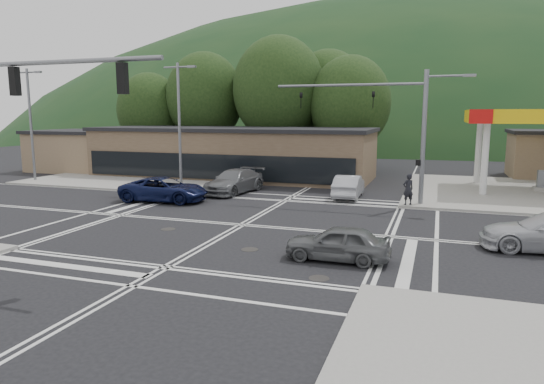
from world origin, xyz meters
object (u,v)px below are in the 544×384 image
(car_grey_center, at_px, (338,243))
(car_queue_a, at_px, (349,186))
(car_queue_b, at_px, (336,170))
(pedestrian, at_px, (408,189))
(car_blue_west, at_px, (164,189))
(car_northbound, at_px, (234,181))

(car_grey_center, xyz_separation_m, car_queue_a, (-2.09, 14.01, 0.08))
(car_grey_center, bearing_deg, car_queue_b, -169.12)
(car_grey_center, height_order, pedestrian, pedestrian)
(car_grey_center, distance_m, car_queue_b, 22.93)
(car_grey_center, height_order, car_queue_b, car_queue_b)
(car_blue_west, height_order, car_northbound, car_northbound)
(car_queue_a, height_order, car_queue_b, car_queue_b)
(car_grey_center, xyz_separation_m, car_queue_b, (-4.67, 22.44, 0.11))
(pedestrian, bearing_deg, car_blue_west, -23.20)
(car_queue_a, xyz_separation_m, car_queue_b, (-2.58, 8.43, 0.03))
(car_queue_a, height_order, car_northbound, car_northbound)
(car_northbound, bearing_deg, car_blue_west, -113.61)
(car_blue_west, distance_m, car_grey_center, 15.53)
(car_queue_a, distance_m, pedestrian, 4.53)
(car_grey_center, bearing_deg, car_northbound, -143.92)
(car_queue_b, height_order, pedestrian, pedestrian)
(car_northbound, xyz_separation_m, pedestrian, (11.81, -1.50, 0.26))
(car_northbound, relative_size, pedestrian, 3.03)
(car_queue_b, bearing_deg, car_grey_center, 100.62)
(car_grey_center, relative_size, car_queue_b, 0.86)
(car_blue_west, relative_size, car_grey_center, 1.40)
(car_northbound, distance_m, pedestrian, 11.91)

